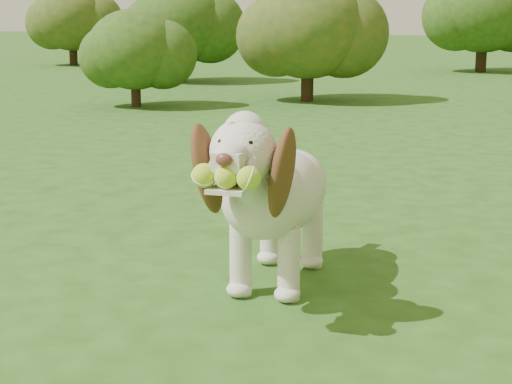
% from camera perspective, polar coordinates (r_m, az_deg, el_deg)
% --- Properties ---
extents(ground, '(80.00, 80.00, 0.00)m').
position_cam_1_polar(ground, '(3.24, 8.16, -9.02)').
color(ground, '#244814').
rests_on(ground, ground).
extents(dog, '(0.46, 1.29, 0.84)m').
position_cam_1_polar(dog, '(3.42, 1.24, 0.18)').
color(dog, silver).
rests_on(dog, ground).
extents(shrub_a, '(1.21, 1.21, 1.25)m').
position_cam_1_polar(shrub_a, '(10.31, -8.83, 10.20)').
color(shrub_a, '#382314').
rests_on(shrub_a, ground).
extents(shrub_g, '(1.78, 1.78, 1.85)m').
position_cam_1_polar(shrub_g, '(18.87, -13.28, 12.26)').
color(shrub_g, '#382314').
rests_on(shrub_g, ground).
extents(shrub_i, '(2.12, 2.12, 2.19)m').
position_cam_1_polar(shrub_i, '(16.93, 16.27, 12.74)').
color(shrub_i, '#382314').
rests_on(shrub_i, ground).
extents(shrub_b, '(1.66, 1.66, 1.72)m').
position_cam_1_polar(shrub_b, '(10.89, 3.81, 11.91)').
color(shrub_b, '#382314').
rests_on(shrub_b, ground).
extents(shrub_e, '(1.72, 1.72, 1.78)m').
position_cam_1_polar(shrub_e, '(13.96, -5.55, 12.24)').
color(shrub_e, '#382314').
rests_on(shrub_e, ground).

